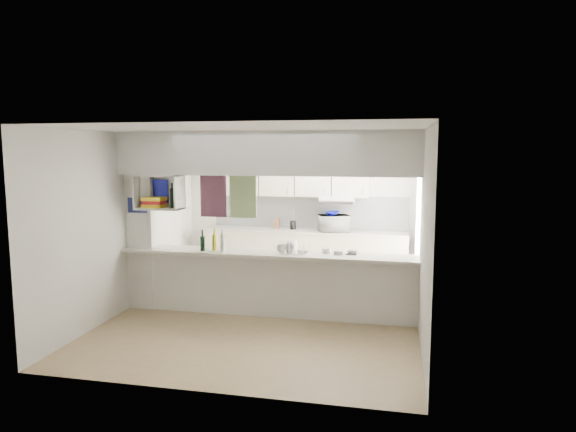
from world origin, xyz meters
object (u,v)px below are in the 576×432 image
(microwave, at_px, (334,223))
(wine_bottles, at_px, (214,242))
(bowl, at_px, (332,213))
(dish_rack, at_px, (294,248))

(microwave, xyz_separation_m, wine_bottles, (-1.46, -2.13, -0.02))
(bowl, relative_size, dish_rack, 0.67)
(bowl, bearing_deg, microwave, -25.14)
(microwave, distance_m, dish_rack, 2.07)
(microwave, xyz_separation_m, dish_rack, (-0.30, -2.05, -0.07))
(microwave, xyz_separation_m, bowl, (-0.03, 0.02, 0.18))
(dish_rack, bearing_deg, bowl, 87.43)
(dish_rack, relative_size, wine_bottles, 1.04)
(wine_bottles, bearing_deg, dish_rack, 3.97)
(microwave, bearing_deg, bowl, -44.06)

